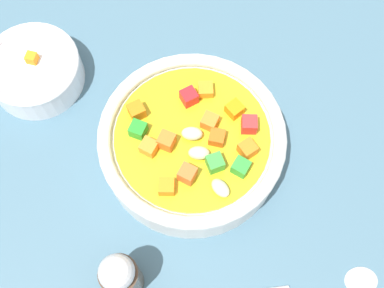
# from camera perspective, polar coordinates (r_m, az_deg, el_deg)

# --- Properties ---
(ground_plane) EXTENTS (1.40, 1.40, 0.02)m
(ground_plane) POSITION_cam_1_polar(r_m,az_deg,el_deg) (0.53, 0.00, -1.35)
(ground_plane) COLOR #42667A
(soup_bowl_main) EXTENTS (0.18, 0.18, 0.06)m
(soup_bowl_main) POSITION_cam_1_polar(r_m,az_deg,el_deg) (0.50, 0.02, 0.13)
(soup_bowl_main) COLOR white
(soup_bowl_main) RESTS_ON ground_plane
(side_bowl_small) EXTENTS (0.10, 0.10, 0.04)m
(side_bowl_small) POSITION_cam_1_polar(r_m,az_deg,el_deg) (0.57, -17.21, 7.87)
(side_bowl_small) COLOR white
(side_bowl_small) RESTS_ON ground_plane
(pepper_shaker) EXTENTS (0.03, 0.03, 0.08)m
(pepper_shaker) POSITION_cam_1_polar(r_m,az_deg,el_deg) (0.46, -7.99, -14.47)
(pepper_shaker) COLOR #4C3828
(pepper_shaker) RESTS_ON ground_plane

